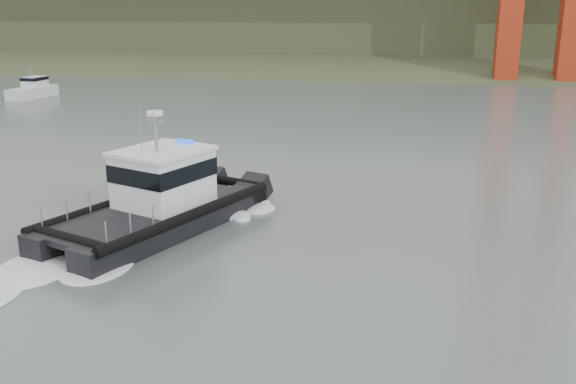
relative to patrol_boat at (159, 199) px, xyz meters
name	(u,v)px	position (x,y,z in m)	size (l,w,h in m)	color
ground	(236,333)	(6.20, -9.27, -1.45)	(400.00, 400.00, 0.00)	#4C5A57
headlands	(387,21)	(6.20, 116.22, 5.60)	(500.00, 105.36, 27.12)	#334226
patrol_boat	(159,199)	(0.00, 0.00, 0.00)	(8.43, 12.68, 5.79)	black
motorboat	(33,90)	(-31.09, 40.06, -0.52)	(2.94, 6.94, 3.71)	silver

